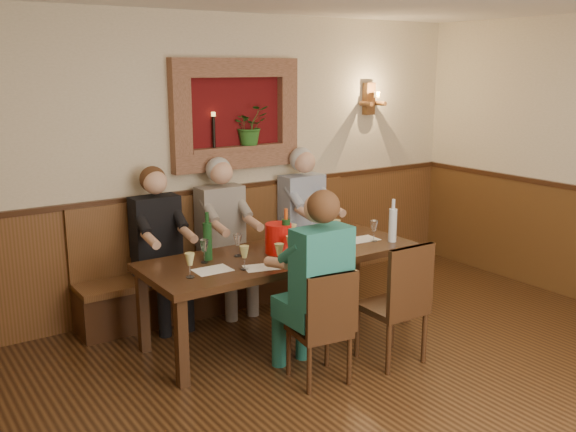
% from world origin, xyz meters
% --- Properties ---
extents(ground_plane, '(6.00, 6.00, 0.00)m').
position_xyz_m(ground_plane, '(0.00, 0.00, 0.00)').
color(ground_plane, black).
rests_on(ground_plane, ground).
extents(room_shell, '(6.04, 6.04, 2.82)m').
position_xyz_m(room_shell, '(0.00, 0.00, 1.89)').
color(room_shell, beige).
rests_on(room_shell, ground).
extents(wainscoting, '(6.02, 6.02, 1.15)m').
position_xyz_m(wainscoting, '(0.00, -0.00, 0.59)').
color(wainscoting, '#543618').
rests_on(wainscoting, ground).
extents(wall_niche, '(1.36, 0.30, 1.06)m').
position_xyz_m(wall_niche, '(0.24, 2.94, 1.81)').
color(wall_niche, '#530B0E').
rests_on(wall_niche, ground).
extents(wall_sconce, '(0.25, 0.20, 0.35)m').
position_xyz_m(wall_sconce, '(1.90, 2.93, 1.94)').
color(wall_sconce, '#543618').
rests_on(wall_sconce, ground).
extents(dining_table, '(2.40, 0.90, 0.75)m').
position_xyz_m(dining_table, '(0.00, 1.85, 0.68)').
color(dining_table, '#301D0E').
rests_on(dining_table, ground).
extents(bench, '(3.00, 0.45, 1.11)m').
position_xyz_m(bench, '(0.00, 2.79, 0.33)').
color(bench, '#381E0F').
rests_on(bench, ground).
extents(chair_near_left, '(0.44, 0.44, 0.88)m').
position_xyz_m(chair_near_left, '(-0.23, 0.99, 0.26)').
color(chair_near_left, '#301D0E').
rests_on(chair_near_left, ground).
extents(chair_near_right, '(0.45, 0.45, 0.99)m').
position_xyz_m(chair_near_right, '(0.45, 0.94, 0.29)').
color(chair_near_right, '#301D0E').
rests_on(chair_near_right, ground).
extents(person_bench_left, '(0.43, 0.52, 1.44)m').
position_xyz_m(person_bench_left, '(-0.75, 2.69, 0.60)').
color(person_bench_left, black).
rests_on(person_bench_left, ground).
extents(person_bench_mid, '(0.44, 0.54, 1.47)m').
position_xyz_m(person_bench_mid, '(-0.09, 2.69, 0.61)').
color(person_bench_mid, '#635E5A').
rests_on(person_bench_mid, ground).
extents(person_bench_right, '(0.45, 0.55, 1.50)m').
position_xyz_m(person_bench_right, '(0.87, 2.69, 0.62)').
color(person_bench_right, navy).
rests_on(person_bench_right, ground).
extents(person_chair_front, '(0.44, 0.53, 1.46)m').
position_xyz_m(person_chair_front, '(-0.23, 1.07, 0.61)').
color(person_chair_front, '#1C5E63').
rests_on(person_chair_front, ground).
extents(spittoon_bucket, '(0.29, 0.29, 0.26)m').
position_xyz_m(spittoon_bucket, '(-0.02, 1.86, 0.88)').
color(spittoon_bucket, red).
rests_on(spittoon_bucket, dining_table).
extents(wine_bottle_green_a, '(0.09, 0.09, 0.39)m').
position_xyz_m(wine_bottle_green_a, '(0.01, 1.80, 0.91)').
color(wine_bottle_green_a, '#19471E').
rests_on(wine_bottle_green_a, dining_table).
extents(wine_bottle_green_b, '(0.08, 0.08, 0.40)m').
position_xyz_m(wine_bottle_green_b, '(-0.61, 2.03, 0.91)').
color(wine_bottle_green_b, '#19471E').
rests_on(wine_bottle_green_b, dining_table).
extents(water_bottle, '(0.10, 0.10, 0.39)m').
position_xyz_m(water_bottle, '(1.03, 1.59, 0.91)').
color(water_bottle, silver).
rests_on(water_bottle, dining_table).
extents(tasting_sheet_a, '(0.29, 0.21, 0.00)m').
position_xyz_m(tasting_sheet_a, '(-0.71, 1.75, 0.75)').
color(tasting_sheet_a, white).
rests_on(tasting_sheet_a, dining_table).
extents(tasting_sheet_b, '(0.30, 0.22, 0.00)m').
position_xyz_m(tasting_sheet_b, '(0.08, 1.64, 0.75)').
color(tasting_sheet_b, white).
rests_on(tasting_sheet_b, dining_table).
extents(tasting_sheet_c, '(0.29, 0.22, 0.00)m').
position_xyz_m(tasting_sheet_c, '(0.86, 1.79, 0.75)').
color(tasting_sheet_c, white).
rests_on(tasting_sheet_c, dining_table).
extents(tasting_sheet_d, '(0.31, 0.26, 0.00)m').
position_xyz_m(tasting_sheet_d, '(-0.36, 1.60, 0.75)').
color(tasting_sheet_d, white).
rests_on(tasting_sheet_d, dining_table).
extents(wine_glass_0, '(0.08, 0.08, 0.19)m').
position_xyz_m(wine_glass_0, '(0.21, 2.00, 0.85)').
color(wine_glass_0, '#CECD7B').
rests_on(wine_glass_0, dining_table).
extents(wine_glass_1, '(0.08, 0.08, 0.19)m').
position_xyz_m(wine_glass_1, '(-0.93, 1.69, 0.85)').
color(wine_glass_1, '#CECD7B').
rests_on(wine_glass_1, dining_table).
extents(wine_glass_2, '(0.08, 0.08, 0.19)m').
position_xyz_m(wine_glass_2, '(-0.03, 1.67, 0.85)').
color(wine_glass_2, '#CECD7B').
rests_on(wine_glass_2, dining_table).
extents(wine_glass_3, '(0.08, 0.08, 0.19)m').
position_xyz_m(wine_glass_3, '(-0.23, 1.53, 0.85)').
color(wine_glass_3, '#CECD7B').
rests_on(wine_glass_3, dining_table).
extents(wine_glass_4, '(0.08, 0.08, 0.19)m').
position_xyz_m(wine_glass_4, '(-0.36, 1.97, 0.85)').
color(wine_glass_4, white).
rests_on(wine_glass_4, dining_table).
extents(wine_glass_5, '(0.08, 0.08, 0.19)m').
position_xyz_m(wine_glass_5, '(0.42, 1.64, 0.85)').
color(wine_glass_5, white).
rests_on(wine_glass_5, dining_table).
extents(wine_glass_6, '(0.08, 0.08, 0.19)m').
position_xyz_m(wine_glass_6, '(0.64, 1.91, 0.85)').
color(wine_glass_6, '#CECD7B').
rests_on(wine_glass_6, dining_table).
extents(wine_glass_7, '(0.08, 0.08, 0.19)m').
position_xyz_m(wine_glass_7, '(-0.67, 1.97, 0.85)').
color(wine_glass_7, white).
rests_on(wine_glass_7, dining_table).
extents(wine_glass_8, '(0.08, 0.08, 0.19)m').
position_xyz_m(wine_glass_8, '(-0.49, 1.63, 0.85)').
color(wine_glass_8, '#CECD7B').
rests_on(wine_glass_8, dining_table).
extents(wine_glass_9, '(0.08, 0.08, 0.19)m').
position_xyz_m(wine_glass_9, '(0.90, 1.69, 0.85)').
color(wine_glass_9, white).
rests_on(wine_glass_9, dining_table).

